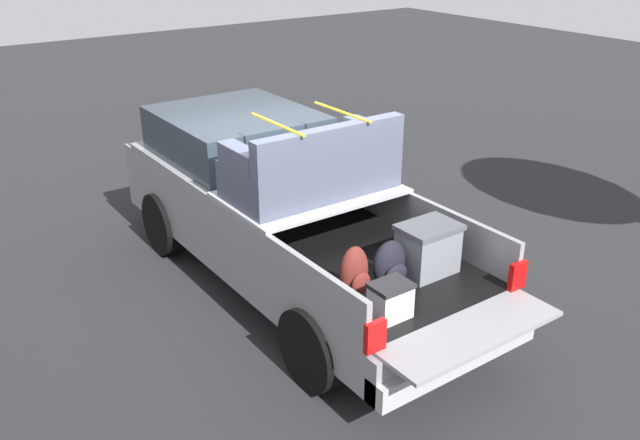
# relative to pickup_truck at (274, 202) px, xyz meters

# --- Properties ---
(ground_plane) EXTENTS (40.00, 40.00, 0.00)m
(ground_plane) POSITION_rel_pickup_truck_xyz_m (-0.37, 0.00, -0.98)
(ground_plane) COLOR #262628
(pickup_truck) EXTENTS (6.05, 2.06, 2.23)m
(pickup_truck) POSITION_rel_pickup_truck_xyz_m (0.00, 0.00, 0.00)
(pickup_truck) COLOR gray
(pickup_truck) RESTS_ON ground_plane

